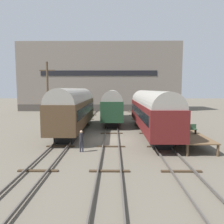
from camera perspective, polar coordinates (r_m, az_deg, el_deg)
name	(u,v)px	position (r m, az deg, el deg)	size (l,w,h in m)	color
ground_plane	(111,139)	(23.10, -0.17, -7.17)	(200.00, 200.00, 0.00)	#60594C
track_left	(68,138)	(23.58, -11.49, -6.67)	(2.60, 60.00, 0.26)	#4C4742
track_middle	(111,138)	(23.07, -0.17, -6.83)	(2.60, 60.00, 0.26)	#4C4742
track_right	(155,138)	(23.46, 11.20, -6.73)	(2.60, 60.00, 0.26)	#4C4742
train_car_maroon	(151,110)	(25.98, 10.11, 0.64)	(3.08, 18.01, 5.09)	black
train_car_green	(112,104)	(35.06, 0.10, 2.11)	(2.98, 15.63, 5.07)	black
train_car_brown	(75,107)	(27.33, -9.74, 1.22)	(3.13, 16.20, 5.35)	black
station_platform	(181,131)	(23.94, 17.55, -4.70)	(2.70, 11.66, 1.02)	brown
bench	(189,129)	(22.19, 19.50, -4.10)	(1.40, 0.40, 0.91)	#2D4C33
person_worker	(81,139)	(18.55, -8.00, -6.99)	(0.32, 0.32, 1.84)	#282833
utility_pole	(48,96)	(27.20, -16.41, 3.94)	(1.80, 0.24, 8.47)	#473828
warehouse_building	(100,78)	(56.62, -3.11, 8.93)	(38.74, 10.19, 16.26)	#46403A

